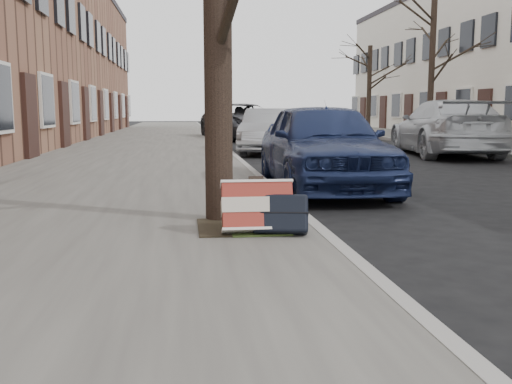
{
  "coord_description": "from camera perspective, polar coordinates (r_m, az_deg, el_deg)",
  "views": [
    {
      "loc": [
        -2.56,
        -4.23,
        1.26
      ],
      "look_at": [
        -1.91,
        0.8,
        0.52
      ],
      "focal_mm": 40.0,
      "sensor_mm": 36.0,
      "label": 1
    }
  ],
  "objects": [
    {
      "name": "car_far_front",
      "position": [
        16.63,
        18.41,
        6.1
      ],
      "size": [
        2.87,
        5.49,
        1.52
      ],
      "primitive_type": "imported",
      "rotation": [
        0.0,
        0.0,
        3.0
      ],
      "color": "#B2B5B9",
      "rests_on": "ground"
    },
    {
      "name": "tree_far_c",
      "position": [
        30.95,
        11.24,
        10.09
      ],
      "size": [
        0.24,
        0.24,
        4.44
      ],
      "primitive_type": "cylinder",
      "color": "black",
      "rests_on": "far_sidewalk"
    },
    {
      "name": "ground",
      "position": [
        5.1,
        23.22,
        -6.74
      ],
      "size": [
        120.0,
        120.0,
        0.0
      ],
      "primitive_type": "plane",
      "color": "black",
      "rests_on": "ground"
    },
    {
      "name": "car_near_back",
      "position": [
        24.02,
        -1.3,
        7.04
      ],
      "size": [
        3.6,
        5.85,
        1.51
      ],
      "primitive_type": "imported",
      "rotation": [
        0.0,
        0.0,
        0.21
      ],
      "color": "#313136",
      "rests_on": "ground"
    },
    {
      "name": "car_far_back",
      "position": [
        26.57,
        9.12,
        6.83
      ],
      "size": [
        2.44,
        4.08,
        1.3
      ],
      "primitive_type": "imported",
      "rotation": [
        0.0,
        0.0,
        2.89
      ],
      "color": "#960B0B",
      "rests_on": "ground"
    },
    {
      "name": "car_near_mid",
      "position": [
        16.64,
        1.33,
        6.13
      ],
      "size": [
        2.28,
        4.14,
        1.29
      ],
      "primitive_type": "imported",
      "rotation": [
        0.0,
        0.0,
        -0.24
      ],
      "color": "#A2A5AA",
      "rests_on": "ground"
    },
    {
      "name": "near_sidewalk",
      "position": [
        19.3,
        -10.73,
        4.54
      ],
      "size": [
        5.0,
        70.0,
        0.12
      ],
      "primitive_type": "cube",
      "color": "slate",
      "rests_on": "ground"
    },
    {
      "name": "dirt_patch",
      "position": [
        5.57,
        -1.44,
        -3.48
      ],
      "size": [
        0.85,
        0.85,
        0.02
      ],
      "primitive_type": "cube",
      "color": "black",
      "rests_on": "near_sidewalk"
    },
    {
      "name": "tree_far_b",
      "position": [
        23.92,
        17.16,
        11.84
      ],
      "size": [
        0.24,
        0.24,
        5.58
      ],
      "primitive_type": "cylinder",
      "color": "black",
      "rests_on": "far_sidewalk"
    },
    {
      "name": "suitcase_navy",
      "position": [
        5.22,
        2.46,
        -2.18
      ],
      "size": [
        0.55,
        0.38,
        0.39
      ],
      "primitive_type": "cube",
      "rotation": [
        -0.42,
        0.0,
        -0.17
      ],
      "color": "black",
      "rests_on": "near_sidewalk"
    },
    {
      "name": "far_sidewalk",
      "position": [
        21.87,
        21.03,
        4.55
      ],
      "size": [
        4.0,
        70.0,
        0.12
      ],
      "primitive_type": "cube",
      "color": "slate",
      "rests_on": "ground"
    },
    {
      "name": "suitcase_red",
      "position": [
        5.24,
        0.12,
        -1.53
      ],
      "size": [
        0.65,
        0.36,
        0.5
      ],
      "primitive_type": "cube",
      "rotation": [
        -0.42,
        0.0,
        -0.02
      ],
      "color": "maroon",
      "rests_on": "near_sidewalk"
    },
    {
      "name": "car_near_front",
      "position": [
        9.06,
        6.7,
        4.68
      ],
      "size": [
        1.73,
        4.16,
        1.41
      ],
      "primitive_type": "imported",
      "rotation": [
        0.0,
        0.0,
        -0.02
      ],
      "color": "#182349",
      "rests_on": "ground"
    }
  ]
}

